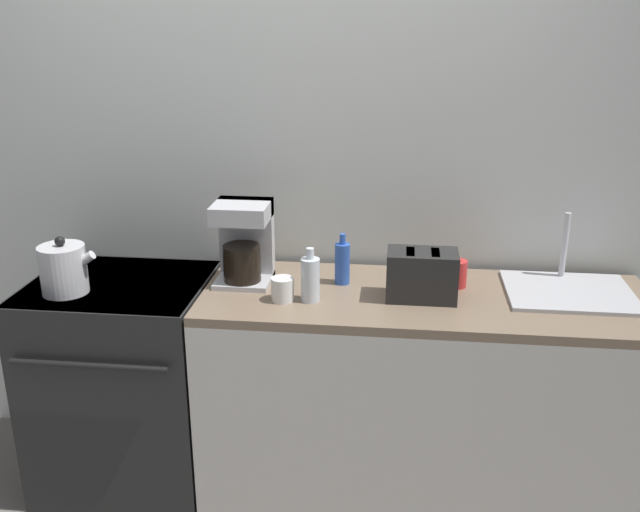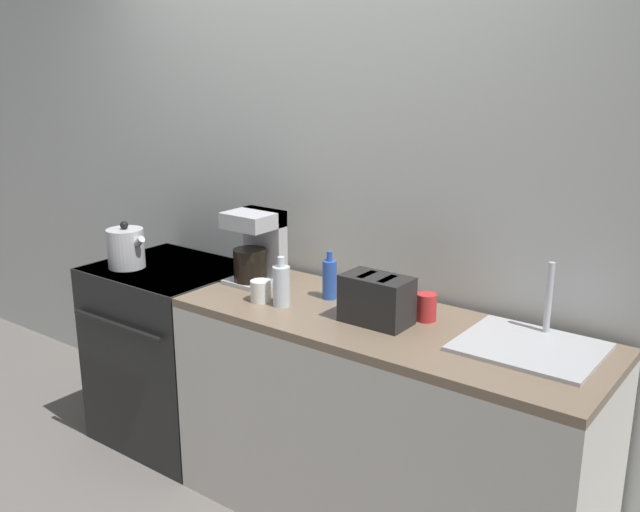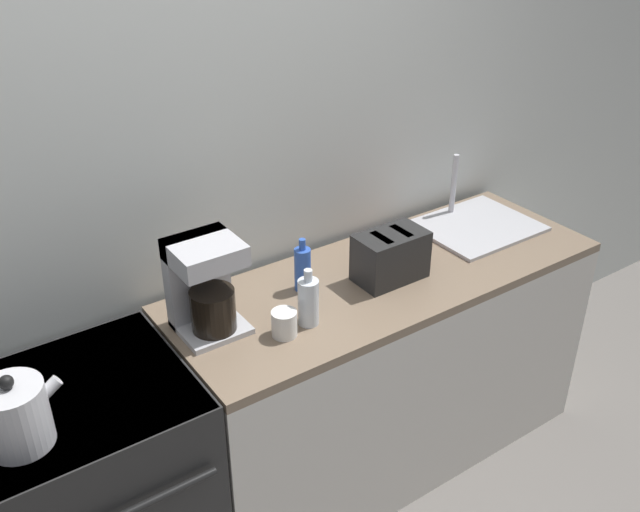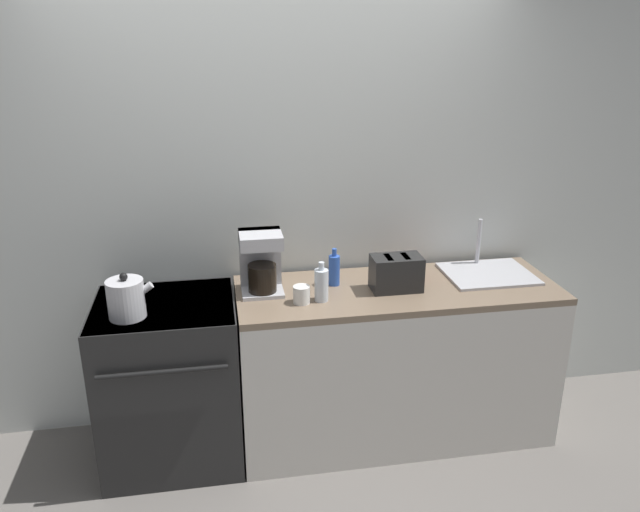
{
  "view_description": "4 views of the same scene",
  "coord_description": "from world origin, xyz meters",
  "px_view_note": "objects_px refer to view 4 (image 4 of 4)",
  "views": [
    {
      "loc": [
        0.5,
        -2.24,
        1.96
      ],
      "look_at": [
        0.2,
        0.38,
        1.03
      ],
      "focal_mm": 40.0,
      "sensor_mm": 36.0,
      "label": 1
    },
    {
      "loc": [
        1.96,
        -1.9,
        1.91
      ],
      "look_at": [
        0.26,
        0.36,
        1.1
      ],
      "focal_mm": 40.0,
      "sensor_mm": 36.0,
      "label": 2
    },
    {
      "loc": [
        -0.92,
        -1.45,
        2.3
      ],
      "look_at": [
        0.36,
        0.4,
        1.02
      ],
      "focal_mm": 40.0,
      "sensor_mm": 36.0,
      "label": 3
    },
    {
      "loc": [
        -0.33,
        -2.65,
        2.23
      ],
      "look_at": [
        0.2,
        0.4,
        1.08
      ],
      "focal_mm": 35.0,
      "sensor_mm": 36.0,
      "label": 4
    }
  ],
  "objects_px": {
    "bottle_clear": "(321,285)",
    "toaster": "(396,273)",
    "kettle": "(126,299)",
    "stove": "(170,380)",
    "bottle_blue": "(334,270)",
    "cup_white": "(302,295)",
    "cup_red": "(413,269)",
    "coffee_maker": "(261,261)"
  },
  "relations": [
    {
      "from": "kettle",
      "to": "coffee_maker",
      "type": "distance_m",
      "value": 0.7
    },
    {
      "from": "kettle",
      "to": "toaster",
      "type": "xyz_separation_m",
      "value": [
        1.36,
        0.1,
        -0.0
      ]
    },
    {
      "from": "toaster",
      "to": "cup_red",
      "type": "xyz_separation_m",
      "value": [
        0.14,
        0.14,
        -0.04
      ]
    },
    {
      "from": "toaster",
      "to": "bottle_blue",
      "type": "height_order",
      "value": "bottle_blue"
    },
    {
      "from": "bottle_blue",
      "to": "bottle_clear",
      "type": "bearing_deg",
      "value": -118.4
    },
    {
      "from": "cup_red",
      "to": "coffee_maker",
      "type": "bearing_deg",
      "value": -177.7
    },
    {
      "from": "kettle",
      "to": "cup_red",
      "type": "relative_size",
      "value": 2.12
    },
    {
      "from": "stove",
      "to": "cup_red",
      "type": "xyz_separation_m",
      "value": [
        1.35,
        0.12,
        0.5
      ]
    },
    {
      "from": "bottle_clear",
      "to": "cup_white",
      "type": "distance_m",
      "value": 0.11
    },
    {
      "from": "kettle",
      "to": "cup_white",
      "type": "relative_size",
      "value": 2.52
    },
    {
      "from": "stove",
      "to": "cup_white",
      "type": "distance_m",
      "value": 0.85
    },
    {
      "from": "coffee_maker",
      "to": "stove",
      "type": "bearing_deg",
      "value": -170.7
    },
    {
      "from": "bottle_clear",
      "to": "bottle_blue",
      "type": "bearing_deg",
      "value": 61.6
    },
    {
      "from": "stove",
      "to": "toaster",
      "type": "bearing_deg",
      "value": -0.97
    },
    {
      "from": "cup_white",
      "to": "kettle",
      "type": "bearing_deg",
      "value": -178.82
    },
    {
      "from": "bottle_blue",
      "to": "coffee_maker",
      "type": "bearing_deg",
      "value": -177.64
    },
    {
      "from": "stove",
      "to": "bottle_clear",
      "type": "xyz_separation_m",
      "value": [
        0.8,
        -0.09,
        0.53
      ]
    },
    {
      "from": "kettle",
      "to": "toaster",
      "type": "distance_m",
      "value": 1.37
    },
    {
      "from": "bottle_blue",
      "to": "cup_white",
      "type": "xyz_separation_m",
      "value": [
        -0.21,
        -0.2,
        -0.04
      ]
    },
    {
      "from": "bottle_blue",
      "to": "cup_red",
      "type": "height_order",
      "value": "bottle_blue"
    },
    {
      "from": "bottle_clear",
      "to": "toaster",
      "type": "bearing_deg",
      "value": 9.85
    },
    {
      "from": "kettle",
      "to": "bottle_blue",
      "type": "height_order",
      "value": "kettle"
    },
    {
      "from": "coffee_maker",
      "to": "bottle_clear",
      "type": "distance_m",
      "value": 0.35
    },
    {
      "from": "coffee_maker",
      "to": "cup_white",
      "type": "height_order",
      "value": "coffee_maker"
    },
    {
      "from": "kettle",
      "to": "bottle_blue",
      "type": "bearing_deg",
      "value": 11.82
    },
    {
      "from": "bottle_clear",
      "to": "stove",
      "type": "bearing_deg",
      "value": 173.38
    },
    {
      "from": "kettle",
      "to": "cup_red",
      "type": "xyz_separation_m",
      "value": [
        1.51,
        0.24,
        -0.04
      ]
    },
    {
      "from": "toaster",
      "to": "bottle_clear",
      "type": "xyz_separation_m",
      "value": [
        -0.41,
        -0.07,
        -0.01
      ]
    },
    {
      "from": "toaster",
      "to": "bottle_blue",
      "type": "bearing_deg",
      "value": 158.93
    },
    {
      "from": "bottle_blue",
      "to": "kettle",
      "type": "bearing_deg",
      "value": -168.18
    },
    {
      "from": "coffee_maker",
      "to": "bottle_clear",
      "type": "relative_size",
      "value": 1.58
    },
    {
      "from": "toaster",
      "to": "cup_white",
      "type": "relative_size",
      "value": 2.91
    },
    {
      "from": "toaster",
      "to": "bottle_clear",
      "type": "distance_m",
      "value": 0.42
    },
    {
      "from": "toaster",
      "to": "kettle",
      "type": "bearing_deg",
      "value": -175.77
    },
    {
      "from": "bottle_clear",
      "to": "cup_white",
      "type": "xyz_separation_m",
      "value": [
        -0.1,
        -0.01,
        -0.04
      ]
    },
    {
      "from": "cup_white",
      "to": "toaster",
      "type": "bearing_deg",
      "value": 9.17
    },
    {
      "from": "toaster",
      "to": "stove",
      "type": "bearing_deg",
      "value": 179.03
    },
    {
      "from": "stove",
      "to": "cup_red",
      "type": "relative_size",
      "value": 8.43
    },
    {
      "from": "kettle",
      "to": "cup_red",
      "type": "bearing_deg",
      "value": 9.0
    },
    {
      "from": "bottle_clear",
      "to": "cup_white",
      "type": "relative_size",
      "value": 2.3
    },
    {
      "from": "cup_red",
      "to": "kettle",
      "type": "bearing_deg",
      "value": -171.0
    },
    {
      "from": "coffee_maker",
      "to": "bottle_blue",
      "type": "xyz_separation_m",
      "value": [
        0.39,
        0.02,
        -0.08
      ]
    }
  ]
}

